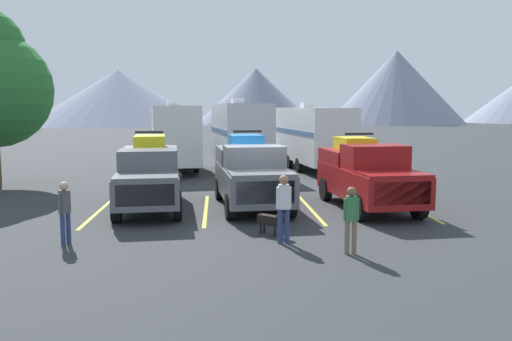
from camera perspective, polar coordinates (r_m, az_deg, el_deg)
ground_plane at (r=17.40m, az=0.39°, el=-4.56°), size 240.00×240.00×0.00m
pickup_truck_a at (r=18.37m, az=-11.51°, el=-0.32°), size 2.50×5.87×2.61m
pickup_truck_b at (r=18.24m, az=-0.57°, el=-0.22°), size 2.56×5.47×2.63m
pickup_truck_c at (r=18.39m, az=11.90°, el=-0.34°), size 2.57×5.51×2.55m
lot_stripe_a at (r=18.36m, az=-16.65°, el=-4.23°), size 0.12×5.50×0.01m
lot_stripe_b at (r=17.93m, az=-5.45°, el=-4.23°), size 0.12×5.50×0.01m
lot_stripe_c at (r=18.20m, az=5.84°, el=-4.07°), size 0.12×5.50×0.01m
lot_stripe_d at (r=19.14m, az=16.40°, el=-3.78°), size 0.12×5.50×0.01m
camper_trailer_a at (r=28.55m, az=-8.81°, el=3.92°), size 3.16×7.92×3.81m
camper_trailer_b at (r=27.81m, az=-1.68°, el=4.03°), size 3.12×7.37×3.93m
camper_trailer_c at (r=29.07m, az=6.18°, el=3.92°), size 3.31×9.01×3.71m
person_a at (r=14.05m, az=-20.02°, el=-3.90°), size 0.29×0.30×1.61m
person_b at (r=12.54m, az=10.26°, el=-4.84°), size 0.35×0.23×1.61m
person_c at (r=13.36m, az=3.02°, el=-3.66°), size 0.39×0.24×1.76m
dog at (r=14.24m, az=1.85°, el=-5.38°), size 0.76×0.70×0.65m
mountain_ridge at (r=107.43m, az=-0.10°, el=8.21°), size 151.79×40.94×14.80m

